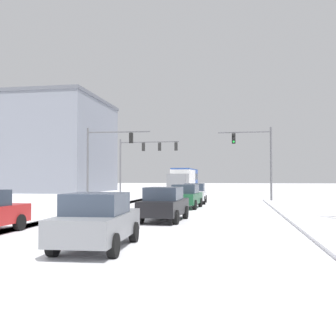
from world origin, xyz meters
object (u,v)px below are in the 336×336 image
(traffic_signal_far_left, at_px, (144,154))
(car_dark_green_second, at_px, (186,196))
(traffic_signal_near_right, at_px, (257,152))
(office_building_far_left_block, at_px, (18,146))
(traffic_signal_near_left, at_px, (105,151))
(bus_oncoming, at_px, (185,179))
(box_truck_delivery, at_px, (182,182))
(car_white_lead, at_px, (195,193))
(car_grey_fifth, at_px, (97,221))
(car_black_third, at_px, (164,204))

(traffic_signal_far_left, xyz_separation_m, car_dark_green_second, (6.82, -16.28, -4.00))
(traffic_signal_near_right, bearing_deg, office_building_far_left_block, 148.78)
(traffic_signal_near_left, relative_size, car_dark_green_second, 1.55)
(traffic_signal_near_right, distance_m, traffic_signal_near_left, 13.35)
(bus_oncoming, distance_m, box_truck_delivery, 11.08)
(traffic_signal_near_left, bearing_deg, car_white_lead, -9.04)
(car_white_lead, bearing_deg, traffic_signal_near_right, 32.49)
(traffic_signal_near_left, bearing_deg, office_building_far_left_block, 133.54)
(car_dark_green_second, bearing_deg, car_white_lead, 89.15)
(car_white_lead, relative_size, car_grey_fifth, 0.99)
(traffic_signal_near_left, height_order, office_building_far_left_block, office_building_far_left_block)
(traffic_signal_far_left, bearing_deg, car_black_third, -74.46)
(car_dark_green_second, height_order, car_black_third, same)
(bus_oncoming, bearing_deg, traffic_signal_near_right, -66.77)
(car_white_lead, distance_m, car_dark_green_second, 5.13)
(car_white_lead, xyz_separation_m, box_truck_delivery, (-2.80, 13.04, 0.82))
(office_building_far_left_block, bearing_deg, traffic_signal_far_left, -30.10)
(car_white_lead, relative_size, box_truck_delivery, 0.56)
(traffic_signal_far_left, distance_m, car_black_third, 25.68)
(bus_oncoming, bearing_deg, car_grey_fifth, -86.03)
(car_dark_green_second, bearing_deg, traffic_signal_near_right, 58.23)
(car_grey_fifth, relative_size, box_truck_delivery, 0.56)
(traffic_signal_far_left, distance_m, office_building_far_left_block, 27.32)
(car_white_lead, xyz_separation_m, bus_oncoming, (-3.82, 24.07, 1.18))
(car_dark_green_second, bearing_deg, box_truck_delivery, 98.53)
(traffic_signal_near_left, bearing_deg, car_dark_green_second, -38.67)
(car_white_lead, bearing_deg, car_grey_fifth, -91.92)
(traffic_signal_near_right, distance_m, car_white_lead, 7.01)
(car_grey_fifth, bearing_deg, box_truck_delivery, 93.56)
(traffic_signal_far_left, relative_size, bus_oncoming, 0.62)
(traffic_signal_near_right, xyz_separation_m, car_dark_green_second, (-5.19, -8.38, -3.52))
(traffic_signal_near_right, xyz_separation_m, car_white_lead, (-5.12, -3.26, -3.52))
(traffic_signal_far_left, bearing_deg, office_building_far_left_block, 149.90)
(traffic_signal_far_left, relative_size, car_grey_fifth, 1.64)
(car_dark_green_second, bearing_deg, car_grey_fifth, -92.27)
(car_white_lead, height_order, car_dark_green_second, same)
(traffic_signal_near_right, height_order, box_truck_delivery, traffic_signal_near_right)
(box_truck_delivery, bearing_deg, bus_oncoming, 95.25)
(car_black_third, height_order, car_grey_fifth, same)
(traffic_signal_near_right, bearing_deg, car_black_third, -107.48)
(traffic_signal_near_right, xyz_separation_m, car_black_third, (-5.21, -16.54, -3.52))
(traffic_signal_far_left, distance_m, box_truck_delivery, 5.51)
(car_dark_green_second, bearing_deg, traffic_signal_far_left, 112.71)
(traffic_signal_near_right, bearing_deg, car_grey_fifth, -103.58)
(car_grey_fifth, bearing_deg, traffic_signal_near_left, 108.50)
(car_grey_fifth, xyz_separation_m, bus_oncoming, (-3.12, 44.87, 1.18))
(traffic_signal_near_left, relative_size, car_grey_fifth, 1.56)
(car_white_lead, height_order, car_grey_fifth, same)
(car_white_lead, xyz_separation_m, car_black_third, (-0.10, -13.29, 0.00))
(car_white_lead, bearing_deg, box_truck_delivery, 102.13)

